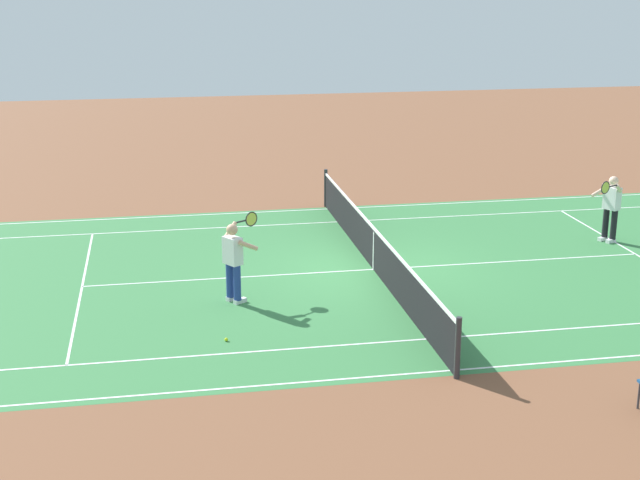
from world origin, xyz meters
name	(u,v)px	position (x,y,z in m)	size (l,w,h in m)	color
ground_plane	(374,269)	(0.00, 0.00, 0.00)	(60.00, 60.00, 0.00)	brown
court_slab	(374,269)	(0.00, 0.00, 0.00)	(24.20, 11.40, 0.00)	#387A42
court_line_markings	(374,269)	(0.00, 0.00, 0.00)	(23.85, 11.05, 0.01)	white
tennis_net	(374,249)	(0.00, 0.00, 0.49)	(0.10, 11.70, 1.08)	#2D2D33
tennis_player_near	(234,258)	(3.27, 1.51, 0.93)	(0.81, 1.04, 1.70)	navy
tennis_player_far	(611,205)	(-6.25, -1.10, 0.93)	(0.89, 0.97, 1.70)	black
tennis_ball	(226,340)	(3.62, 3.54, 0.03)	(0.07, 0.07, 0.07)	#CCE01E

